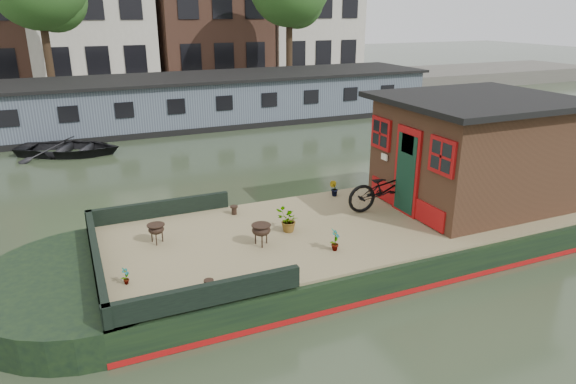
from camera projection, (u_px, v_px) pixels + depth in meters
name	position (u px, v px, depth m)	size (l,w,h in m)	color
ground	(385.00, 243.00, 11.28)	(120.00, 120.00, 0.00)	#2A3622
houseboat_hull	(332.00, 242.00, 10.69)	(14.01, 4.02, 0.60)	black
houseboat_deck	(387.00, 217.00, 11.07)	(11.80, 3.80, 0.05)	olive
bow_bulwark	(147.00, 250.00, 9.10)	(3.00, 4.00, 0.35)	black
cabin	(473.00, 150.00, 11.47)	(4.00, 3.50, 2.42)	black
bicycle	(387.00, 188.00, 11.29)	(0.65, 1.87, 0.98)	black
potted_plant_a	(335.00, 240.00, 9.39)	(0.23, 0.15, 0.43)	brown
potted_plant_b	(334.00, 189.00, 12.19)	(0.20, 0.16, 0.36)	brown
potted_plant_c	(288.00, 220.00, 10.18)	(0.44, 0.38, 0.49)	#AA5831
potted_plant_e	(126.00, 276.00, 8.26)	(0.16, 0.11, 0.30)	maroon
brazier_front	(157.00, 234.00, 9.71)	(0.36, 0.36, 0.38)	black
brazier_rear	(261.00, 235.00, 9.62)	(0.39, 0.39, 0.42)	black
bollard_port	(234.00, 210.00, 11.11)	(0.17, 0.17, 0.19)	black
bollard_stbd	(209.00, 285.00, 8.10)	(0.16, 0.16, 0.18)	black
dinghy	(68.00, 144.00, 18.04)	(2.54, 3.55, 0.74)	black
far_houseboat	(212.00, 101.00, 23.05)	(20.40, 4.40, 2.11)	#4E5B68
quay	(181.00, 92.00, 28.84)	(60.00, 6.00, 0.90)	#47443F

